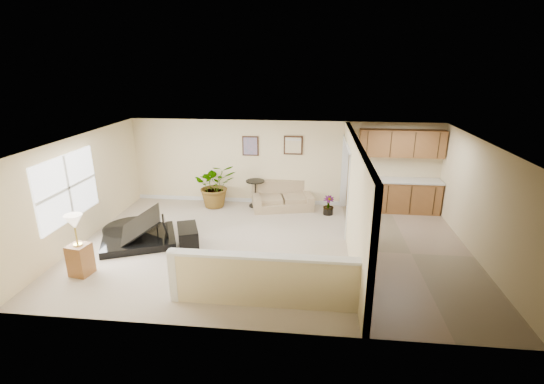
# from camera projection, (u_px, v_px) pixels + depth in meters

# --- Properties ---
(floor) EXTENTS (9.00, 9.00, 0.00)m
(floor) POSITION_uv_depth(u_px,v_px,m) (272.00, 247.00, 9.14)
(floor) COLOR #C2AF96
(floor) RESTS_ON ground
(back_wall) EXTENTS (9.00, 0.04, 2.50)m
(back_wall) POSITION_uv_depth(u_px,v_px,m) (283.00, 163.00, 11.58)
(back_wall) COLOR beige
(back_wall) RESTS_ON floor
(front_wall) EXTENTS (9.00, 0.04, 2.50)m
(front_wall) POSITION_uv_depth(u_px,v_px,m) (250.00, 261.00, 5.92)
(front_wall) COLOR beige
(front_wall) RESTS_ON floor
(left_wall) EXTENTS (0.04, 6.00, 2.50)m
(left_wall) POSITION_uv_depth(u_px,v_px,m) (81.00, 190.00, 9.21)
(left_wall) COLOR beige
(left_wall) RESTS_ON floor
(right_wall) EXTENTS (0.04, 6.00, 2.50)m
(right_wall) POSITION_uv_depth(u_px,v_px,m) (484.00, 204.00, 8.29)
(right_wall) COLOR beige
(right_wall) RESTS_ON floor
(ceiling) EXTENTS (9.00, 6.00, 0.04)m
(ceiling) POSITION_uv_depth(u_px,v_px,m) (272.00, 141.00, 8.35)
(ceiling) COLOR silver
(ceiling) RESTS_ON back_wall
(kitchen_vinyl) EXTENTS (2.70, 6.00, 0.01)m
(kitchen_vinyl) POSITION_uv_depth(u_px,v_px,m) (411.00, 254.00, 8.82)
(kitchen_vinyl) COLOR gray
(kitchen_vinyl) RESTS_ON floor
(interior_partition) EXTENTS (0.18, 5.99, 2.50)m
(interior_partition) POSITION_uv_depth(u_px,v_px,m) (353.00, 197.00, 8.81)
(interior_partition) COLOR beige
(interior_partition) RESTS_ON floor
(pony_half_wall) EXTENTS (3.42, 0.22, 1.00)m
(pony_half_wall) POSITION_uv_depth(u_px,v_px,m) (262.00, 280.00, 6.80)
(pony_half_wall) COLOR beige
(pony_half_wall) RESTS_ON floor
(left_window) EXTENTS (0.05, 2.15, 1.45)m
(left_window) POSITION_uv_depth(u_px,v_px,m) (67.00, 188.00, 8.67)
(left_window) COLOR white
(left_window) RESTS_ON left_wall
(wall_art_left) EXTENTS (0.48, 0.04, 0.58)m
(wall_art_left) POSITION_uv_depth(u_px,v_px,m) (250.00, 146.00, 11.49)
(wall_art_left) COLOR #321D12
(wall_art_left) RESTS_ON back_wall
(wall_mirror) EXTENTS (0.55, 0.04, 0.55)m
(wall_mirror) POSITION_uv_depth(u_px,v_px,m) (293.00, 145.00, 11.34)
(wall_mirror) COLOR #321D12
(wall_mirror) RESTS_ON back_wall
(kitchen_cabinets) EXTENTS (2.36, 0.65, 2.33)m
(kitchen_cabinets) POSITION_uv_depth(u_px,v_px,m) (394.00, 182.00, 11.12)
(kitchen_cabinets) COLOR brown
(kitchen_cabinets) RESTS_ON floor
(piano) EXTENTS (2.34, 2.30, 1.56)m
(piano) POSITION_uv_depth(u_px,v_px,m) (138.00, 214.00, 9.34)
(piano) COLOR black
(piano) RESTS_ON floor
(piano_bench) EXTENTS (0.71, 0.94, 0.56)m
(piano_bench) POSITION_uv_depth(u_px,v_px,m) (188.00, 239.00, 8.93)
(piano_bench) COLOR black
(piano_bench) RESTS_ON floor
(loveseat) EXTENTS (1.93, 1.35, 0.98)m
(loveseat) POSITION_uv_depth(u_px,v_px,m) (283.00, 195.00, 11.51)
(loveseat) COLOR tan
(loveseat) RESTS_ON floor
(accent_table) EXTENTS (0.55, 0.55, 0.79)m
(accent_table) POSITION_uv_depth(u_px,v_px,m) (255.00, 190.00, 11.56)
(accent_table) COLOR black
(accent_table) RESTS_ON floor
(palm_plant) EXTENTS (1.48, 1.39, 1.32)m
(palm_plant) POSITION_uv_depth(u_px,v_px,m) (215.00, 185.00, 11.52)
(palm_plant) COLOR black
(palm_plant) RESTS_ON floor
(small_plant) EXTENTS (0.32, 0.32, 0.54)m
(small_plant) POSITION_uv_depth(u_px,v_px,m) (328.00, 207.00, 11.03)
(small_plant) COLOR black
(small_plant) RESTS_ON floor
(lamp_stand) EXTENTS (0.44, 0.44, 1.29)m
(lamp_stand) POSITION_uv_depth(u_px,v_px,m) (79.00, 250.00, 7.82)
(lamp_stand) COLOR brown
(lamp_stand) RESTS_ON floor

